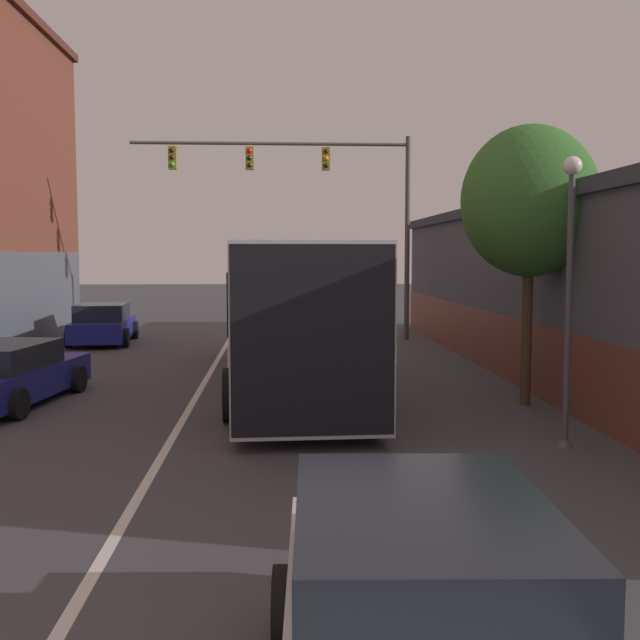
{
  "coord_description": "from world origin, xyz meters",
  "views": [
    {
      "loc": [
        1.8,
        -1.49,
        3.08
      ],
      "look_at": [
        2.7,
        14.46,
        1.7
      ],
      "focal_mm": 42.0,
      "sensor_mm": 36.0,
      "label": 1
    }
  ],
  "objects_px": {
    "parked_car_left_mid": "(8,375)",
    "street_tree_near": "(530,202)",
    "hatchback_foreground": "(427,640)",
    "street_lamp": "(569,287)",
    "bus": "(290,306)",
    "parked_car_left_near": "(103,324)",
    "traffic_signal_gantry": "(319,188)"
  },
  "relations": [
    {
      "from": "parked_car_left_near",
      "to": "street_lamp",
      "type": "relative_size",
      "value": 0.97
    },
    {
      "from": "parked_car_left_mid",
      "to": "street_lamp",
      "type": "distance_m",
      "value": 11.12
    },
    {
      "from": "parked_car_left_mid",
      "to": "traffic_signal_gantry",
      "type": "distance_m",
      "value": 14.23
    },
    {
      "from": "traffic_signal_gantry",
      "to": "street_lamp",
      "type": "relative_size",
      "value": 2.15
    },
    {
      "from": "bus",
      "to": "parked_car_left_mid",
      "type": "bearing_deg",
      "value": 108.7
    },
    {
      "from": "bus",
      "to": "street_tree_near",
      "type": "height_order",
      "value": "street_tree_near"
    },
    {
      "from": "parked_car_left_near",
      "to": "street_lamp",
      "type": "height_order",
      "value": "street_lamp"
    },
    {
      "from": "parked_car_left_near",
      "to": "parked_car_left_mid",
      "type": "distance_m",
      "value": 10.99
    },
    {
      "from": "parked_car_left_mid",
      "to": "street_lamp",
      "type": "bearing_deg",
      "value": -104.02
    },
    {
      "from": "bus",
      "to": "hatchback_foreground",
      "type": "relative_size",
      "value": 2.92
    },
    {
      "from": "hatchback_foreground",
      "to": "street_lamp",
      "type": "xyz_separation_m",
      "value": [
        3.72,
        7.27,
        1.85
      ]
    },
    {
      "from": "hatchback_foreground",
      "to": "parked_car_left_mid",
      "type": "distance_m",
      "value": 12.97
    },
    {
      "from": "parked_car_left_near",
      "to": "hatchback_foreground",
      "type": "bearing_deg",
      "value": -166.58
    },
    {
      "from": "parked_car_left_mid",
      "to": "street_lamp",
      "type": "height_order",
      "value": "street_lamp"
    },
    {
      "from": "parked_car_left_mid",
      "to": "street_tree_near",
      "type": "distance_m",
      "value": 11.27
    },
    {
      "from": "parked_car_left_mid",
      "to": "hatchback_foreground",
      "type": "bearing_deg",
      "value": -142.8
    },
    {
      "from": "hatchback_foreground",
      "to": "street_lamp",
      "type": "relative_size",
      "value": 0.97
    },
    {
      "from": "bus",
      "to": "parked_car_left_near",
      "type": "bearing_deg",
      "value": 34.1
    },
    {
      "from": "parked_car_left_mid",
      "to": "parked_car_left_near",
      "type": "bearing_deg",
      "value": 10.2
    },
    {
      "from": "bus",
      "to": "parked_car_left_mid",
      "type": "relative_size",
      "value": 2.71
    },
    {
      "from": "traffic_signal_gantry",
      "to": "parked_car_left_mid",
      "type": "bearing_deg",
      "value": -121.79
    },
    {
      "from": "traffic_signal_gantry",
      "to": "bus",
      "type": "bearing_deg",
      "value": -97.4
    },
    {
      "from": "hatchback_foreground",
      "to": "traffic_signal_gantry",
      "type": "distance_m",
      "value": 23.11
    },
    {
      "from": "hatchback_foreground",
      "to": "parked_car_left_near",
      "type": "relative_size",
      "value": 1.0
    },
    {
      "from": "hatchback_foreground",
      "to": "parked_car_left_mid",
      "type": "xyz_separation_m",
      "value": [
        -6.48,
        11.23,
        -0.1
      ]
    },
    {
      "from": "street_tree_near",
      "to": "traffic_signal_gantry",
      "type": "bearing_deg",
      "value": 106.97
    },
    {
      "from": "bus",
      "to": "traffic_signal_gantry",
      "type": "relative_size",
      "value": 1.32
    },
    {
      "from": "parked_car_left_mid",
      "to": "street_tree_near",
      "type": "relative_size",
      "value": 0.84
    },
    {
      "from": "bus",
      "to": "parked_car_left_near",
      "type": "height_order",
      "value": "bus"
    },
    {
      "from": "parked_car_left_near",
      "to": "parked_car_left_mid",
      "type": "height_order",
      "value": "parked_car_left_near"
    },
    {
      "from": "parked_car_left_near",
      "to": "street_tree_near",
      "type": "bearing_deg",
      "value": -139.94
    },
    {
      "from": "bus",
      "to": "parked_car_left_mid",
      "type": "distance_m",
      "value": 6.4
    }
  ]
}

